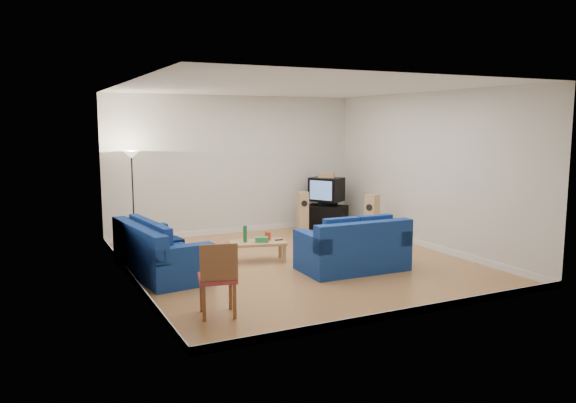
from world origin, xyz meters
name	(u,v)px	position (x,y,z in m)	size (l,w,h in m)	color
room	(298,180)	(0.00, 0.00, 1.54)	(6.01, 6.51, 3.21)	#9B5F30
sofa_three_seat	(157,256)	(-2.51, 0.35, 0.33)	(1.25, 2.38, 0.88)	navy
sofa_loveseat	(354,251)	(0.65, -0.91, 0.35)	(1.86, 1.07, 0.92)	navy
coffee_table	(258,244)	(-0.62, 0.43, 0.32)	(1.13, 0.76, 0.38)	tan
bottle	(245,234)	(-0.84, 0.49, 0.53)	(0.07, 0.07, 0.31)	#197233
tissue_box	(262,240)	(-0.57, 0.36, 0.43)	(0.24, 0.13, 0.10)	green
red_canister	(268,236)	(-0.39, 0.47, 0.46)	(0.11, 0.11, 0.16)	red
remote	(279,240)	(-0.21, 0.36, 0.39)	(0.16, 0.05, 0.02)	black
tv_stand	(327,217)	(2.18, 2.70, 0.29)	(0.95, 0.53, 0.58)	black
av_receiver	(328,203)	(2.22, 2.75, 0.63)	(0.47, 0.38, 0.11)	black
television	(326,189)	(2.17, 2.72, 0.97)	(0.85, 0.92, 0.57)	black
centre_speaker	(326,175)	(2.16, 2.72, 1.33)	(0.39, 0.16, 0.14)	tan
speaker_left	(303,212)	(1.42, 2.52, 0.49)	(0.29, 0.34, 0.98)	tan
speaker_right	(372,217)	(2.41, 1.11, 0.51)	(0.38, 0.35, 1.02)	tan
floor_lamp	(132,168)	(-2.45, 2.70, 1.66)	(0.34, 0.34, 2.01)	black
dining_chair	(218,275)	(-2.27, -2.15, 0.57)	(0.58, 0.58, 1.03)	brown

